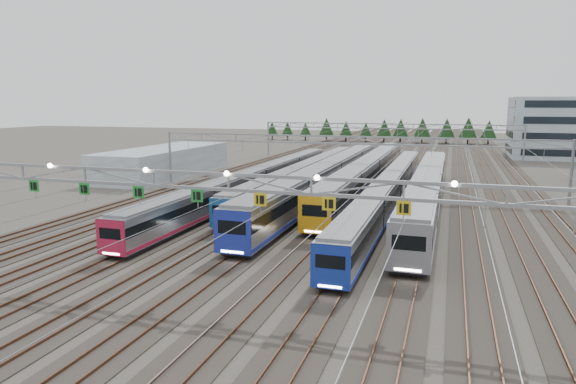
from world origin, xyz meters
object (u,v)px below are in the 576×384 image
(train_c, at_px, (330,176))
(gantry_far, at_px, (387,130))
(train_e, at_px, (390,188))
(train_f, at_px, (427,189))
(train_b, at_px, (306,174))
(train_d, at_px, (369,172))
(depot_bldg_north, at_px, (563,128))
(gantry_mid, at_px, (348,147))
(train_a, at_px, (257,181))
(gantry_near, at_px, (227,186))
(west_shed, at_px, (165,162))

(train_c, relative_size, gantry_far, 1.20)
(train_e, height_order, train_f, train_f)
(train_c, height_order, train_f, train_c)
(train_b, height_order, train_f, train_f)
(train_d, bearing_deg, train_c, -127.85)
(train_c, relative_size, depot_bldg_north, 3.09)
(train_c, bearing_deg, gantry_mid, 17.01)
(train_a, height_order, train_c, train_c)
(train_c, bearing_deg, train_b, 143.05)
(train_a, distance_m, train_c, 10.34)
(train_a, relative_size, gantry_far, 1.13)
(gantry_near, bearing_deg, train_f, 70.50)
(gantry_near, height_order, gantry_mid, gantry_near)
(train_b, height_order, train_c, train_c)
(train_f, bearing_deg, west_shed, 160.67)
(gantry_near, bearing_deg, gantry_far, 89.97)
(train_c, height_order, train_d, train_c)
(train_b, xyz_separation_m, depot_bldg_north, (44.29, 57.44, 4.89))
(gantry_near, relative_size, gantry_mid, 1.00)
(train_f, relative_size, gantry_far, 0.95)
(train_f, bearing_deg, gantry_near, -109.50)
(train_f, distance_m, gantry_far, 54.54)
(train_e, height_order, gantry_near, gantry_near)
(gantry_mid, bearing_deg, gantry_far, 90.00)
(train_e, distance_m, gantry_near, 34.32)
(train_e, xyz_separation_m, gantry_near, (-6.80, -33.25, 5.10))
(gantry_far, height_order, depot_bldg_north, depot_bldg_north)
(train_e, distance_m, gantry_mid, 10.59)
(train_f, relative_size, gantry_near, 0.95)
(train_e, height_order, gantry_mid, gantry_mid)
(gantry_mid, xyz_separation_m, gantry_far, (0.00, 45.00, 0.00))
(train_b, relative_size, west_shed, 1.97)
(gantry_mid, distance_m, west_shed, 34.62)
(gantry_mid, bearing_deg, train_b, 158.23)
(gantry_far, relative_size, depot_bldg_north, 2.56)
(gantry_near, distance_m, gantry_far, 85.12)
(gantry_mid, bearing_deg, depot_bldg_north, 58.02)
(train_b, height_order, gantry_far, gantry_far)
(depot_bldg_north, bearing_deg, train_c, -123.19)
(train_d, bearing_deg, train_b, -165.03)
(train_d, relative_size, depot_bldg_north, 2.87)
(train_d, bearing_deg, train_a, -141.18)
(gantry_mid, bearing_deg, train_c, -162.99)
(train_b, bearing_deg, west_shed, 169.84)
(train_f, relative_size, west_shed, 1.78)
(train_c, bearing_deg, train_a, -150.60)
(train_b, bearing_deg, train_d, 14.97)
(train_b, xyz_separation_m, gantry_near, (6.70, -42.81, 5.13))
(gantry_near, distance_m, gantry_mid, 40.12)
(train_b, bearing_deg, gantry_far, 80.93)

